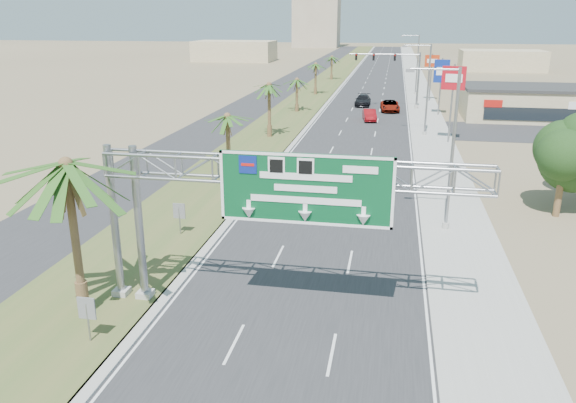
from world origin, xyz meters
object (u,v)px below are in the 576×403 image
Objects in this scene: signal_mast at (404,75)px; car_left_lane at (301,171)px; store_building at (534,104)px; pole_sign_red_near at (453,82)px; car_far at (363,100)px; pole_sign_blue at (441,73)px; palm_near at (66,166)px; car_right_lane at (390,106)px; car_mid_lane at (370,115)px; pole_sign_red_far at (432,64)px; sign_gantry at (270,183)px.

car_left_lane is (-8.45, -40.25, -4.14)m from signal_mast.
store_building is 21.71m from pole_sign_red_near.
pole_sign_blue reaches higher than car_far.
store_building is at bearing 61.72° from palm_near.
store_building reaches higher than car_left_lane.
car_right_lane is (12.61, 61.03, -6.16)m from palm_near.
car_left_lane is at bearing -110.75° from pole_sign_blue.
palm_near is 66.62m from car_far.
car_mid_lane is (-4.25, -11.20, -4.12)m from signal_mast.
car_mid_lane is 13.12m from car_far.
pole_sign_red_near is at bearing 64.89° from palm_near.
car_mid_lane is 8.62m from car_right_lane.
signal_mast reaches higher than car_right_lane.
pole_sign_red_near is (19.01, 40.57, -0.55)m from palm_near.
pole_sign_red_far is (-0.51, 13.84, 0.15)m from pole_sign_blue.
sign_gantry is 62.37m from signal_mast.
pole_sign_red_near reaches higher than car_left_lane.
store_building is (16.83, -5.97, -2.85)m from signal_mast.
car_right_lane is at bearing 78.32° from palm_near.
signal_mast is (14.37, 63.97, -2.08)m from palm_near.
car_mid_lane is at bearing 76.42° from car_left_lane.
palm_near is 0.46× the size of store_building.
signal_mast is at bearing 101.22° from pole_sign_red_near.
pole_sign_blue is (9.03, 5.90, 4.90)m from car_mid_lane.
pole_sign_blue is 1.03× the size of pole_sign_red_far.
sign_gantry is 1.63× the size of signal_mast.
palm_near is 25.23m from car_left_lane.
car_right_lane is 13.91m from pole_sign_red_far.
car_far reaches higher than car_left_lane.
signal_mast is at bearing 72.79° from car_left_lane.
pole_sign_red_far is at bearing 75.58° from palm_near.
signal_mast is 2.33× the size of car_mid_lane.
pole_sign_red_near is at bearing -76.41° from car_right_lane.
sign_gantry is at bearing -100.99° from pole_sign_blue.
car_far is at bearing 89.15° from car_mid_lane.
pole_sign_red_near is at bearing -90.45° from pole_sign_blue.
sign_gantry reaches higher than car_left_lane.
pole_sign_blue is (13.24, 34.95, 4.92)m from car_left_lane.
signal_mast is at bearing -16.46° from car_far.
palm_near reaches higher than car_mid_lane.
palm_near is 0.81× the size of signal_mast.
car_left_lane is 0.55× the size of pole_sign_blue.
pole_sign_red_far is (12.73, 48.79, 5.07)m from car_left_lane.
palm_near is at bearing -108.08° from pole_sign_blue.
car_far is (-22.69, 7.79, -1.21)m from store_building.
car_far is at bearing 161.06° from store_building.
signal_mast reaches higher than car_mid_lane.
signal_mast is 5.33m from car_right_lane.
car_mid_lane is at bearing -110.78° from signal_mast.
pole_sign_red_near is (-12.19, -17.43, 4.38)m from store_building.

